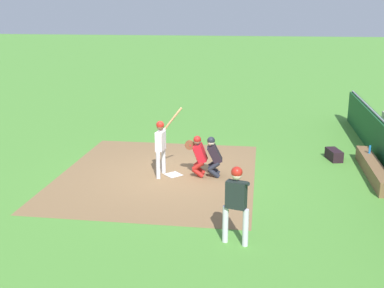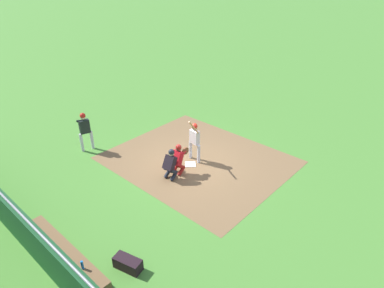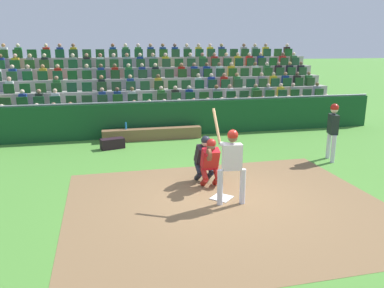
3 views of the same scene
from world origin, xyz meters
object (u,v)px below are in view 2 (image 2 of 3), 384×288
(home_plate_marker, at_px, (190,164))
(home_plate_umpire, at_px, (170,163))
(equipment_duffel_bag, at_px, (128,264))
(on_deck_batter, at_px, (85,128))
(catcher_crouching, at_px, (178,157))
(water_bottle_on_bench, at_px, (82,265))
(batter_at_plate, at_px, (195,138))
(dugout_bench, at_px, (67,254))

(home_plate_marker, height_order, home_plate_umpire, home_plate_umpire)
(home_plate_marker, distance_m, equipment_duffel_bag, 5.67)
(home_plate_marker, bearing_deg, on_deck_batter, -152.60)
(home_plate_marker, distance_m, home_plate_umpire, 1.42)
(catcher_crouching, height_order, equipment_duffel_bag, catcher_crouching)
(home_plate_umpire, xyz_separation_m, on_deck_batter, (-4.34, -0.96, 0.40))
(home_plate_umpire, height_order, water_bottle_on_bench, home_plate_umpire)
(water_bottle_on_bench, xyz_separation_m, on_deck_batter, (-6.09, 3.98, 0.52))
(on_deck_batter, bearing_deg, batter_at_plate, 31.66)
(batter_at_plate, height_order, on_deck_batter, batter_at_plate)
(batter_at_plate, relative_size, home_plate_umpire, 1.67)
(batter_at_plate, height_order, catcher_crouching, batter_at_plate)
(batter_at_plate, distance_m, catcher_crouching, 1.20)
(home_plate_umpire, distance_m, equipment_duffel_bag, 4.55)
(dugout_bench, height_order, equipment_duffel_bag, dugout_bench)
(home_plate_marker, bearing_deg, equipment_duffel_bag, -65.08)
(catcher_crouching, xyz_separation_m, dugout_bench, (0.79, -5.34, -0.50))
(home_plate_umpire, distance_m, on_deck_batter, 4.46)
(batter_at_plate, relative_size, dugout_bench, 0.57)
(home_plate_umpire, distance_m, water_bottle_on_bench, 5.24)
(home_plate_umpire, xyz_separation_m, water_bottle_on_bench, (1.74, -4.94, -0.12))
(batter_at_plate, bearing_deg, on_deck_batter, -148.34)
(dugout_bench, bearing_deg, equipment_duffel_bag, 32.68)
(catcher_crouching, bearing_deg, dugout_bench, -81.54)
(equipment_duffel_bag, height_order, on_deck_batter, on_deck_batter)
(home_plate_umpire, relative_size, equipment_duffel_bag, 1.58)
(water_bottle_on_bench, bearing_deg, batter_at_plate, 106.53)
(batter_at_plate, bearing_deg, home_plate_umpire, -83.00)
(home_plate_marker, bearing_deg, batter_at_plate, 104.48)
(home_plate_marker, bearing_deg, home_plate_umpire, -85.24)
(home_plate_marker, xyz_separation_m, dugout_bench, (0.87, -6.12, 0.20))
(home_plate_marker, distance_m, batter_at_plate, 1.13)
(home_plate_marker, relative_size, on_deck_batter, 0.25)
(home_plate_marker, bearing_deg, water_bottle_on_bench, -73.35)
(catcher_crouching, xyz_separation_m, home_plate_umpire, (0.03, -0.46, -0.03))
(dugout_bench, xyz_separation_m, on_deck_batter, (-5.11, 3.92, 0.87))
(water_bottle_on_bench, height_order, on_deck_batter, on_deck_batter)
(water_bottle_on_bench, bearing_deg, on_deck_batter, 146.81)
(on_deck_batter, bearing_deg, equipment_duffel_bag, -23.97)
(home_plate_marker, xyz_separation_m, home_plate_umpire, (0.10, -1.24, 0.68))
(equipment_duffel_bag, bearing_deg, water_bottle_on_bench, -132.32)
(home_plate_marker, height_order, dugout_bench, dugout_bench)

